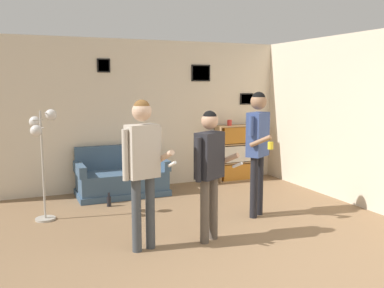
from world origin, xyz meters
TOP-DOWN VIEW (x-y plane):
  - wall_back at (0.00, 4.56)m, footprint 7.47×0.08m
  - wall_right at (2.56, 2.27)m, footprint 0.06×6.93m
  - couch at (-0.71, 4.14)m, footprint 1.54×0.80m
  - bookshelf at (1.70, 4.34)m, footprint 0.91×0.30m
  - floor_lamp at (-2.05, 3.18)m, footprint 0.37×0.40m
  - person_player_foreground_left at (-1.08, 1.58)m, footprint 0.55×0.44m
  - person_player_foreground_center at (-0.26, 1.54)m, footprint 0.59×0.37m
  - person_watcher_holding_cup at (0.80, 2.17)m, footprint 0.43×0.58m
  - bottle_on_floor at (-1.07, 3.50)m, footprint 0.07×0.07m
  - drinking_cup at (1.50, 4.34)m, footprint 0.09×0.09m

SIDE VIEW (x-z plane):
  - bottle_on_floor at x=-1.07m, z-range -0.02..0.20m
  - couch at x=-0.71m, z-range -0.13..0.70m
  - bookshelf at x=1.70m, z-range 0.00..1.10m
  - person_player_foreground_center at x=-0.26m, z-range 0.18..1.78m
  - person_player_foreground_left at x=-1.08m, z-range 0.21..1.96m
  - person_watcher_holding_cup at x=0.80m, z-range 0.22..2.03m
  - floor_lamp at x=-2.05m, z-range 0.35..1.91m
  - drinking_cup at x=1.50m, z-range 1.10..1.21m
  - wall_right at x=2.56m, z-range 0.00..2.70m
  - wall_back at x=0.00m, z-range 0.00..2.70m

